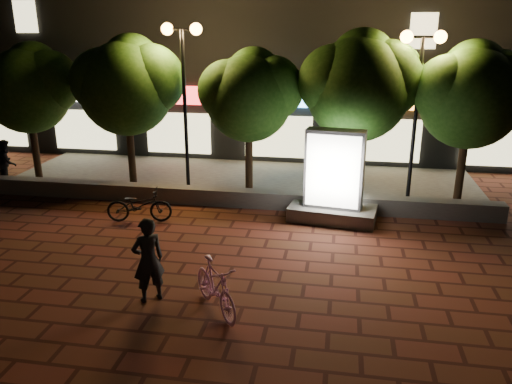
% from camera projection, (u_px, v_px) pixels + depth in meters
% --- Properties ---
extents(ground, '(80.00, 80.00, 0.00)m').
position_uv_depth(ground, '(185.00, 263.00, 11.61)').
color(ground, '#5D251D').
rests_on(ground, ground).
extents(retaining_wall, '(16.00, 0.45, 0.50)m').
position_uv_depth(retaining_wall, '(224.00, 197.00, 15.28)').
color(retaining_wall, slate).
rests_on(retaining_wall, ground).
extents(sidewalk, '(16.00, 5.00, 0.08)m').
position_uv_depth(sidewalk, '(241.00, 180.00, 17.68)').
color(sidewalk, slate).
rests_on(sidewalk, ground).
extents(building_block, '(28.00, 8.12, 11.30)m').
position_uv_depth(building_block, '(268.00, 30.00, 22.20)').
color(building_block, black).
rests_on(building_block, ground).
extents(tree_far_left, '(3.36, 2.80, 4.63)m').
position_uv_depth(tree_far_left, '(29.00, 85.00, 16.79)').
color(tree_far_left, black).
rests_on(tree_far_left, sidewalk).
extents(tree_left, '(3.60, 3.00, 4.89)m').
position_uv_depth(tree_left, '(128.00, 82.00, 16.19)').
color(tree_left, black).
rests_on(tree_left, sidewalk).
extents(tree_mid, '(3.24, 2.70, 4.50)m').
position_uv_depth(tree_mid, '(251.00, 92.00, 15.62)').
color(tree_mid, black).
rests_on(tree_mid, sidewalk).
extents(tree_right, '(3.72, 3.10, 5.07)m').
position_uv_depth(tree_right, '(360.00, 83.00, 14.99)').
color(tree_right, black).
rests_on(tree_right, sidewalk).
extents(tree_far_right, '(3.48, 2.90, 4.76)m').
position_uv_depth(tree_far_right, '(473.00, 92.00, 14.54)').
color(tree_far_right, black).
rests_on(tree_far_right, sidewalk).
extents(street_lamp_left, '(1.26, 0.36, 5.18)m').
position_uv_depth(street_lamp_left, '(183.00, 65.00, 15.45)').
color(street_lamp_left, black).
rests_on(street_lamp_left, sidewalk).
extents(street_lamp_right, '(1.26, 0.36, 4.98)m').
position_uv_depth(street_lamp_right, '(420.00, 73.00, 14.38)').
color(street_lamp_right, black).
rests_on(street_lamp_right, sidewalk).
extents(ad_kiosk, '(2.51, 1.50, 2.56)m').
position_uv_depth(ad_kiosk, '(334.00, 185.00, 13.85)').
color(ad_kiosk, slate).
rests_on(ad_kiosk, ground).
extents(scooter_pink, '(1.45, 1.65, 1.03)m').
position_uv_depth(scooter_pink, '(215.00, 287.00, 9.50)').
color(scooter_pink, '#F79CE4').
rests_on(scooter_pink, ground).
extents(rider, '(0.75, 0.72, 1.74)m').
position_uv_depth(rider, '(148.00, 260.00, 9.79)').
color(rider, black).
rests_on(rider, ground).
extents(scooter_parked, '(1.87, 0.94, 0.94)m').
position_uv_depth(scooter_parked, '(139.00, 205.00, 13.93)').
color(scooter_parked, black).
rests_on(scooter_parked, ground).
extents(pedestrian, '(0.85, 0.93, 1.55)m').
position_uv_depth(pedestrian, '(7.00, 163.00, 16.75)').
color(pedestrian, black).
rests_on(pedestrian, sidewalk).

